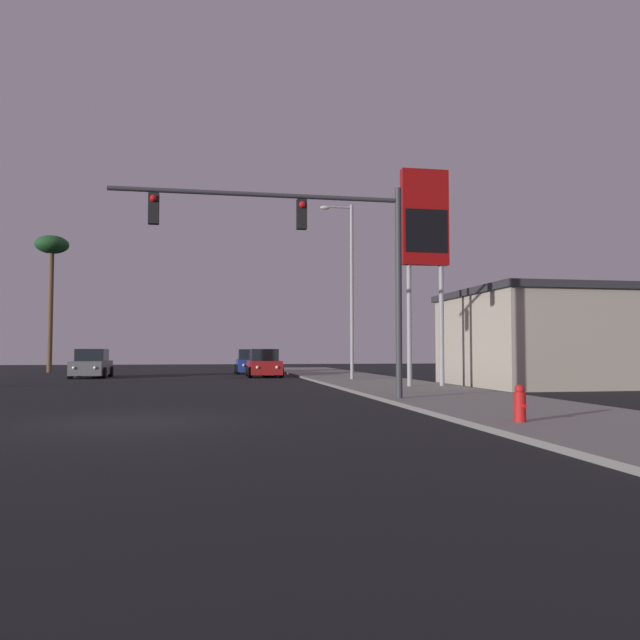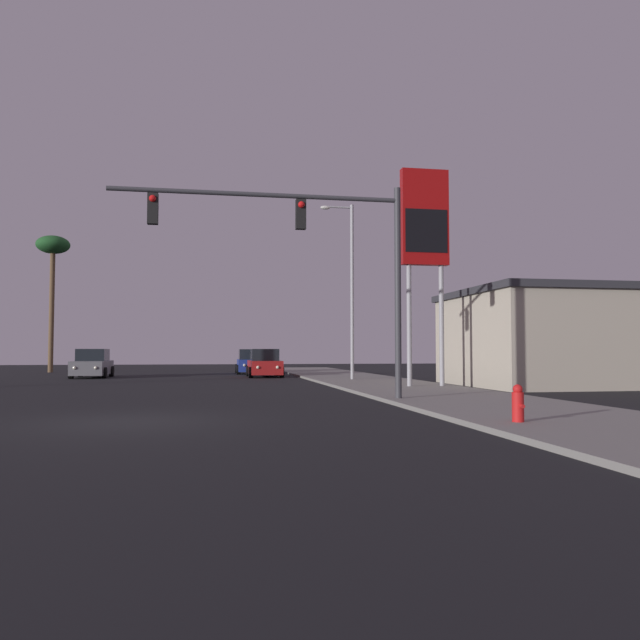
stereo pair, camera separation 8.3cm
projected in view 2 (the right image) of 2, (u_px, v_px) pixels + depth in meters
ground_plane at (126, 422)px, 13.73m from camera, size 120.00×120.00×0.00m
sidewalk_right at (403, 388)px, 25.22m from camera, size 5.00×60.00×0.12m
building_gas_station at (572, 338)px, 28.29m from camera, size 10.30×8.30×4.30m
car_blue at (251, 363)px, 42.87m from camera, size 2.04×4.32×1.68m
car_grey at (92, 365)px, 36.52m from camera, size 2.04×4.31×1.68m
car_red at (264, 364)px, 37.55m from camera, size 2.04×4.31×1.68m
traffic_light_mast at (315, 244)px, 18.80m from camera, size 8.75×0.36×6.50m
street_lamp at (350, 282)px, 32.02m from camera, size 1.74×0.24×9.00m
gas_station_sign at (425, 229)px, 25.90m from camera, size 2.00×0.42×9.00m
fire_hydrant at (518, 404)px, 12.66m from camera, size 0.24×0.34×0.76m
palm_tree_far at (53, 253)px, 45.92m from camera, size 2.40×2.40×10.06m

